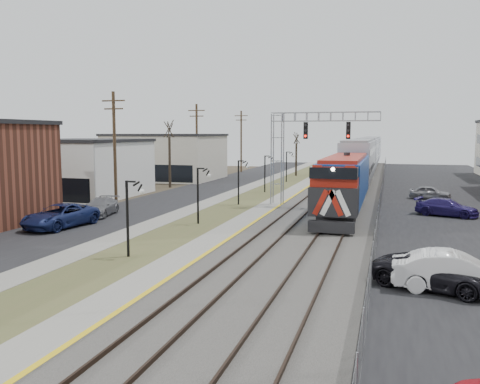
% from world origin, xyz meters
% --- Properties ---
extents(ground, '(160.00, 160.00, 0.00)m').
position_xyz_m(ground, '(0.00, 0.00, 0.00)').
color(ground, '#473D2D').
rests_on(ground, ground).
extents(street_west, '(7.00, 120.00, 0.04)m').
position_xyz_m(street_west, '(-11.50, 35.00, 0.02)').
color(street_west, black).
rests_on(street_west, ground).
extents(sidewalk, '(2.00, 120.00, 0.08)m').
position_xyz_m(sidewalk, '(-7.00, 35.00, 0.04)').
color(sidewalk, gray).
rests_on(sidewalk, ground).
extents(grass_median, '(4.00, 120.00, 0.06)m').
position_xyz_m(grass_median, '(-4.00, 35.00, 0.03)').
color(grass_median, '#4C532C').
rests_on(grass_median, ground).
extents(platform, '(2.00, 120.00, 0.24)m').
position_xyz_m(platform, '(-1.00, 35.00, 0.12)').
color(platform, gray).
rests_on(platform, ground).
extents(ballast_bed, '(8.00, 120.00, 0.20)m').
position_xyz_m(ballast_bed, '(4.00, 35.00, 0.10)').
color(ballast_bed, '#595651').
rests_on(ballast_bed, ground).
extents(parking_lot, '(16.00, 120.00, 0.04)m').
position_xyz_m(parking_lot, '(16.00, 35.00, 0.02)').
color(parking_lot, black).
rests_on(parking_lot, ground).
extents(platform_edge, '(0.24, 120.00, 0.01)m').
position_xyz_m(platform_edge, '(-0.12, 35.00, 0.24)').
color(platform_edge, gold).
rests_on(platform_edge, platform).
extents(track_near, '(1.58, 120.00, 0.15)m').
position_xyz_m(track_near, '(2.00, 35.00, 0.28)').
color(track_near, '#2D2119').
rests_on(track_near, ballast_bed).
extents(track_far, '(1.58, 120.00, 0.15)m').
position_xyz_m(track_far, '(5.50, 35.00, 0.28)').
color(track_far, '#2D2119').
rests_on(track_far, ballast_bed).
extents(train, '(3.00, 85.85, 5.33)m').
position_xyz_m(train, '(5.50, 60.30, 2.92)').
color(train, '#123B94').
rests_on(train, ground).
extents(signal_gantry, '(9.00, 1.07, 8.15)m').
position_xyz_m(signal_gantry, '(1.22, 27.99, 5.59)').
color(signal_gantry, gray).
rests_on(signal_gantry, ground).
extents(lampposts, '(0.14, 62.14, 4.00)m').
position_xyz_m(lampposts, '(-4.00, 18.29, 2.00)').
color(lampposts, black).
rests_on(lampposts, ground).
extents(utility_poles, '(0.28, 80.28, 10.00)m').
position_xyz_m(utility_poles, '(-14.50, 25.00, 5.00)').
color(utility_poles, '#4C3823').
rests_on(utility_poles, ground).
extents(fence, '(0.04, 120.00, 1.60)m').
position_xyz_m(fence, '(8.20, 35.00, 0.80)').
color(fence, gray).
rests_on(fence, ground).
extents(buildings_west, '(14.00, 67.00, 7.00)m').
position_xyz_m(buildings_west, '(-21.00, 24.21, 3.01)').
color(buildings_west, beige).
rests_on(buildings_west, ground).
extents(bare_trees, '(12.30, 42.30, 5.95)m').
position_xyz_m(bare_trees, '(-12.66, 38.91, 2.70)').
color(bare_trees, '#382D23').
rests_on(bare_trees, ground).
extents(car_lot_b, '(4.91, 1.75, 1.61)m').
position_xyz_m(car_lot_b, '(11.42, 6.51, 0.81)').
color(car_lot_b, white).
rests_on(car_lot_b, ground).
extents(car_lot_c, '(5.51, 3.93, 1.39)m').
position_xyz_m(car_lot_c, '(10.75, 6.71, 0.70)').
color(car_lot_c, black).
rests_on(car_lot_c, ground).
extents(car_lot_d, '(4.98, 3.26, 1.34)m').
position_xyz_m(car_lot_d, '(13.14, 26.59, 0.67)').
color(car_lot_d, navy).
rests_on(car_lot_d, ground).
extents(car_lot_e, '(4.03, 2.13, 1.31)m').
position_xyz_m(car_lot_e, '(12.71, 36.84, 0.65)').
color(car_lot_e, gray).
rests_on(car_lot_e, ground).
extents(car_street_a, '(3.30, 5.93, 1.57)m').
position_xyz_m(car_street_a, '(-12.47, 14.14, 0.78)').
color(car_street_a, navy).
rests_on(car_street_a, ground).
extents(car_street_b, '(2.76, 4.91, 1.34)m').
position_xyz_m(car_street_b, '(-12.57, 19.27, 0.67)').
color(car_street_b, slate).
rests_on(car_street_b, ground).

